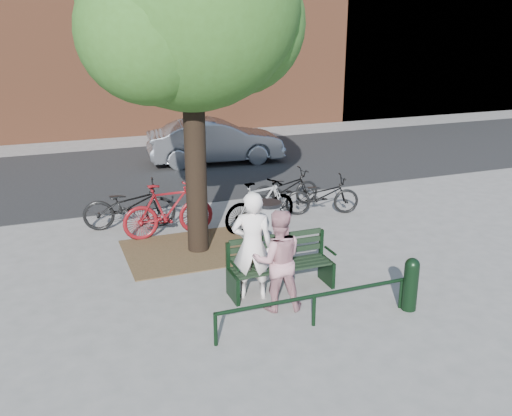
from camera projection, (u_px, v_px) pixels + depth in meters
name	position (u px, v px, depth m)	size (l,w,h in m)	color
ground	(281.00, 291.00, 9.45)	(90.00, 90.00, 0.00)	gray
dirt_pit	(189.00, 251.00, 11.05)	(2.40, 2.00, 0.02)	brown
road	(168.00, 170.00, 16.97)	(40.00, 7.00, 0.01)	black
park_bench	(279.00, 262.00, 9.37)	(1.74, 0.54, 0.97)	black
guard_railing	(314.00, 301.00, 8.26)	(3.06, 0.06, 0.51)	black
street_tree	(193.00, 10.00, 9.74)	(4.20, 3.80, 6.50)	black
person_left	(252.00, 246.00, 8.98)	(0.65, 0.43, 1.78)	white
person_right	(278.00, 260.00, 8.64)	(0.78, 0.61, 1.61)	#B47B83
bollard	(411.00, 282.00, 8.71)	(0.23, 0.23, 0.86)	black
litter_bin	(268.00, 227.00, 10.91)	(0.49, 0.49, 1.00)	gray
bicycle_a	(129.00, 205.00, 12.13)	(0.68, 1.94, 1.02)	black
bicycle_b	(169.00, 210.00, 11.64)	(0.53, 1.89, 1.14)	maroon
bicycle_c	(285.00, 188.00, 13.58)	(0.59, 1.70, 0.89)	black
bicycle_d	(260.00, 205.00, 12.06)	(0.50, 1.78, 1.07)	gray
bicycle_e	(322.00, 195.00, 13.03)	(0.60, 1.71, 0.90)	black
parked_car	(215.00, 141.00, 17.63)	(1.45, 4.15, 1.37)	gray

